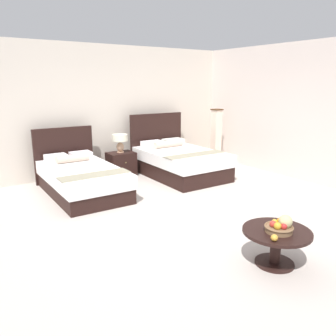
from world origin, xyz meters
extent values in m
cube|color=beige|center=(0.00, 0.00, -0.01)|extent=(9.91, 9.94, 0.02)
cube|color=beige|center=(0.00, 3.17, 1.43)|extent=(9.91, 0.12, 2.87)
cube|color=beige|center=(3.15, 0.40, 1.43)|extent=(0.12, 5.54, 2.87)
cube|color=black|center=(-1.13, 1.80, 0.13)|extent=(1.17, 2.08, 0.27)
cube|color=white|center=(-1.13, 1.80, 0.39)|extent=(1.21, 2.12, 0.25)
cube|color=black|center=(-1.13, 2.87, 0.57)|extent=(1.23, 0.07, 1.15)
cube|color=white|center=(-1.38, 2.58, 0.58)|extent=(0.42, 0.30, 0.14)
cube|color=white|center=(-0.87, 2.58, 0.58)|extent=(0.42, 0.30, 0.14)
cylinder|color=beige|center=(-1.13, 2.34, 0.59)|extent=(0.63, 0.15, 0.15)
cube|color=gray|center=(-1.14, 1.17, 0.52)|extent=(1.21, 0.36, 0.01)
cube|color=black|center=(1.13, 1.80, 0.16)|extent=(1.34, 2.03, 0.33)
cube|color=white|center=(1.13, 1.80, 0.45)|extent=(1.38, 2.07, 0.25)
cube|color=black|center=(1.14, 2.85, 0.66)|extent=(1.41, 0.07, 1.32)
cube|color=white|center=(0.84, 2.56, 0.65)|extent=(0.48, 0.30, 0.14)
cube|color=white|center=(1.43, 2.55, 0.65)|extent=(0.48, 0.30, 0.14)
cylinder|color=beige|center=(1.14, 2.32, 0.66)|extent=(0.73, 0.15, 0.15)
cube|color=gray|center=(1.13, 1.31, 0.59)|extent=(1.39, 0.34, 0.01)
cube|color=black|center=(0.05, 2.60, 0.27)|extent=(0.58, 0.45, 0.53)
sphere|color=tan|center=(0.05, 2.36, 0.35)|extent=(0.02, 0.02, 0.02)
cylinder|color=tan|center=(0.05, 2.62, 0.54)|extent=(0.15, 0.15, 0.02)
ellipsoid|color=tan|center=(0.05, 2.62, 0.65)|extent=(0.17, 0.17, 0.20)
cylinder|color=#99844C|center=(0.05, 2.62, 0.77)|extent=(0.02, 0.02, 0.04)
cylinder|color=silver|center=(0.05, 2.62, 0.86)|extent=(0.34, 0.34, 0.14)
cylinder|color=black|center=(-0.20, -1.89, 0.01)|extent=(0.45, 0.45, 0.02)
cylinder|color=black|center=(-0.20, -1.89, 0.19)|extent=(0.12, 0.12, 0.39)
cylinder|color=black|center=(-0.20, -1.89, 0.40)|extent=(0.77, 0.77, 0.04)
cylinder|color=brown|center=(-0.22, -1.93, 0.45)|extent=(0.30, 0.30, 0.06)
torus|color=brown|center=(-0.22, -1.93, 0.48)|extent=(0.32, 0.32, 0.02)
sphere|color=red|center=(-0.23, -2.00, 0.51)|extent=(0.07, 0.07, 0.07)
sphere|color=#C2BB84|center=(-0.16, -1.97, 0.55)|extent=(0.15, 0.15, 0.15)
sphere|color=orange|center=(-0.16, -1.90, 0.52)|extent=(0.09, 0.09, 0.09)
sphere|color=gold|center=(-0.21, -1.86, 0.51)|extent=(0.07, 0.07, 0.07)
sphere|color=red|center=(-0.27, -1.89, 0.52)|extent=(0.08, 0.08, 0.08)
sphere|color=gold|center=(-0.28, -1.96, 0.52)|extent=(0.08, 0.08, 0.08)
sphere|color=gold|center=(-0.45, -2.06, 0.46)|extent=(0.08, 0.08, 0.08)
cube|color=#472A15|center=(2.62, 2.35, 0.01)|extent=(0.24, 0.24, 0.03)
cube|color=#F9DEC6|center=(2.62, 2.35, 0.70)|extent=(0.20, 0.20, 1.35)
cube|color=#472A15|center=(2.62, 2.35, 1.39)|extent=(0.24, 0.24, 0.02)
camera|label=1|loc=(-3.21, -4.18, 2.05)|focal=36.55mm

